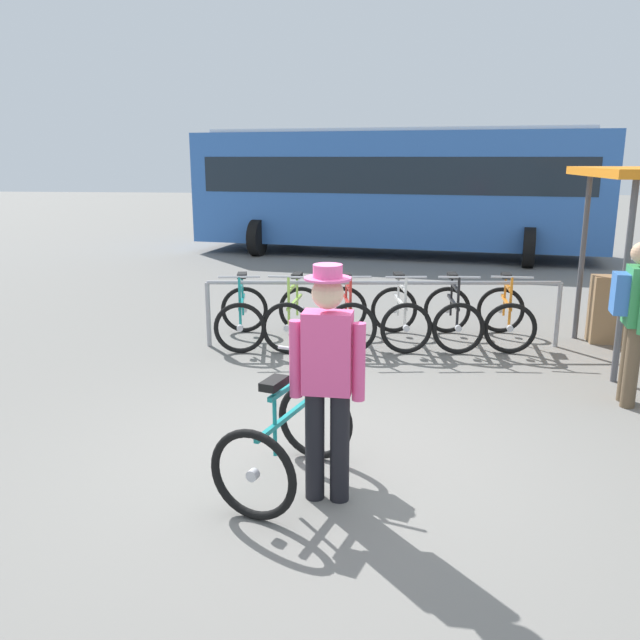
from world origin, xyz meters
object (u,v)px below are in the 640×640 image
at_px(racked_bike_white, 400,316).
at_px(racked_bike_black, 453,316).
at_px(person_with_featured_bike, 327,375).
at_px(racked_bike_red, 347,316).
at_px(pedestrian_with_backpack, 633,313).
at_px(racked_bike_lime, 295,316).
at_px(racked_bike_orange, 505,316).
at_px(racked_bike_teal, 242,316).
at_px(featured_bicycle, 294,420).
at_px(bus_distant, 396,185).

distance_m(racked_bike_white, racked_bike_black, 0.70).
distance_m(racked_bike_white, person_with_featured_bike, 4.28).
height_order(racked_bike_red, pedestrian_with_backpack, pedestrian_with_backpack).
bearing_deg(racked_bike_lime, pedestrian_with_backpack, -27.41).
bearing_deg(person_with_featured_bike, pedestrian_with_backpack, 38.05).
bearing_deg(racked_bike_red, racked_bike_orange, 5.61).
height_order(racked_bike_teal, pedestrian_with_backpack, pedestrian_with_backpack).
height_order(featured_bicycle, bus_distant, bus_distant).
relative_size(racked_bike_white, bus_distant, 0.11).
bearing_deg(racked_bike_teal, racked_bike_black, 5.61).
bearing_deg(racked_bike_white, racked_bike_teal, -174.39).
distance_m(racked_bike_lime, racked_bike_black, 2.10).
bearing_deg(pedestrian_with_backpack, racked_bike_teal, 157.27).
bearing_deg(racked_bike_teal, racked_bike_red, 5.61).
bearing_deg(person_with_featured_bike, racked_bike_black, 73.39).
relative_size(racked_bike_orange, featured_bicycle, 0.90).
xyz_separation_m(racked_bike_white, racked_bike_black, (0.70, 0.07, 0.00)).
xyz_separation_m(racked_bike_teal, bus_distant, (2.06, 8.47, 1.37)).
xyz_separation_m(racked_bike_white, featured_bicycle, (-0.86, -3.93, 0.12)).
distance_m(pedestrian_with_backpack, bus_distant, 10.55).
xyz_separation_m(person_with_featured_bike, bus_distant, (0.55, 12.47, 0.79)).
height_order(racked_bike_black, racked_bike_orange, same).
bearing_deg(racked_bike_white, racked_bike_orange, 5.61).
xyz_separation_m(racked_bike_lime, person_with_featured_bike, (0.82, -4.07, 0.58)).
height_order(racked_bike_white, bus_distant, bus_distant).
relative_size(racked_bike_teal, person_with_featured_bike, 0.69).
height_order(racked_bike_teal, racked_bike_black, same).
bearing_deg(racked_bike_red, featured_bicycle, -92.38).
bearing_deg(pedestrian_with_backpack, featured_bicycle, -148.10).
distance_m(racked_bike_lime, person_with_featured_bike, 4.19).
distance_m(racked_bike_white, featured_bicycle, 4.02).
bearing_deg(racked_bike_black, featured_bicycle, -111.24).
bearing_deg(person_with_featured_bike, racked_bike_lime, 101.35).
distance_m(racked_bike_lime, pedestrian_with_backpack, 4.11).
relative_size(racked_bike_lime, racked_bike_white, 0.97).
xyz_separation_m(racked_bike_lime, featured_bicycle, (0.54, -3.79, 0.12)).
height_order(person_with_featured_bike, pedestrian_with_backpack, person_with_featured_bike).
height_order(racked_bike_lime, featured_bicycle, featured_bicycle).
xyz_separation_m(racked_bike_lime, racked_bike_white, (1.39, 0.14, -0.00)).
bearing_deg(racked_bike_lime, racked_bike_white, 5.61).
distance_m(person_with_featured_bike, bus_distant, 12.51).
xyz_separation_m(racked_bike_white, person_with_featured_bike, (-0.58, -4.20, 0.58)).
height_order(racked_bike_red, racked_bike_orange, same).
distance_m(racked_bike_white, racked_bike_orange, 1.40).
bearing_deg(featured_bicycle, racked_bike_teal, 108.33).
relative_size(racked_bike_teal, racked_bike_orange, 1.05).
xyz_separation_m(pedestrian_with_backpack, bus_distant, (-2.25, 10.28, 0.80)).
distance_m(racked_bike_teal, featured_bicycle, 3.92).
relative_size(racked_bike_black, racked_bike_orange, 1.00).
xyz_separation_m(racked_bike_teal, featured_bicycle, (1.23, -3.72, 0.12)).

